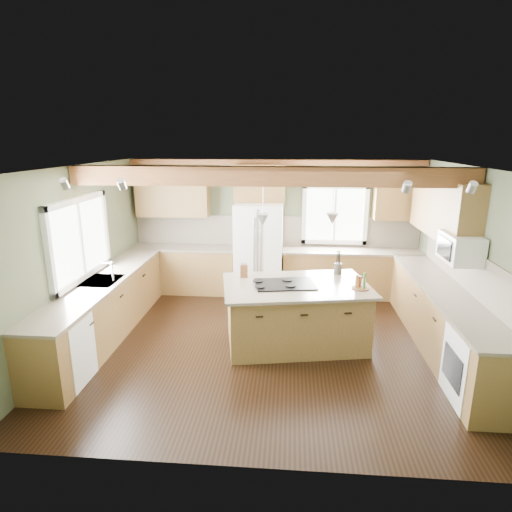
{
  "coord_description": "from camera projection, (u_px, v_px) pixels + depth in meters",
  "views": [
    {
      "loc": [
        0.3,
        -5.81,
        2.96
      ],
      "look_at": [
        -0.2,
        0.3,
        1.28
      ],
      "focal_mm": 30.0,
      "sensor_mm": 36.0,
      "label": 1
    }
  ],
  "objects": [
    {
      "name": "floor",
      "position": [
        268.0,
        344.0,
        6.39
      ],
      "size": [
        5.6,
        5.6,
        0.0
      ],
      "primitive_type": "plane",
      "color": "black",
      "rests_on": "ground"
    },
    {
      "name": "ceiling",
      "position": [
        269.0,
        167.0,
        5.7
      ],
      "size": [
        5.6,
        5.6,
        0.0
      ],
      "primitive_type": "plane",
      "rotation": [
        3.14,
        0.0,
        0.0
      ],
      "color": "silver",
      "rests_on": "wall_back"
    },
    {
      "name": "wall_back",
      "position": [
        275.0,
        226.0,
        8.45
      ],
      "size": [
        5.6,
        0.0,
        5.6
      ],
      "primitive_type": "plane",
      "rotation": [
        1.57,
        0.0,
        0.0
      ],
      "color": "#495038",
      "rests_on": "ground"
    },
    {
      "name": "wall_left",
      "position": [
        78.0,
        256.0,
        6.27
      ],
      "size": [
        0.0,
        5.0,
        5.0
      ],
      "primitive_type": "plane",
      "rotation": [
        1.57,
        0.0,
        1.57
      ],
      "color": "#495038",
      "rests_on": "ground"
    },
    {
      "name": "wall_right",
      "position": [
        473.0,
        265.0,
        5.82
      ],
      "size": [
        0.0,
        5.0,
        5.0
      ],
      "primitive_type": "plane",
      "rotation": [
        1.57,
        0.0,
        -1.57
      ],
      "color": "#495038",
      "rests_on": "ground"
    },
    {
      "name": "ceiling_beam",
      "position": [
        270.0,
        176.0,
        5.83
      ],
      "size": [
        5.55,
        0.26,
        0.26
      ],
      "primitive_type": "cube",
      "color": "#5C301A",
      "rests_on": "ceiling"
    },
    {
      "name": "soffit_trim",
      "position": [
        276.0,
        162.0,
        8.02
      ],
      "size": [
        5.55,
        0.2,
        0.1
      ],
      "primitive_type": "cube",
      "color": "#5C301A",
      "rests_on": "ceiling"
    },
    {
      "name": "backsplash_back",
      "position": [
        275.0,
        231.0,
        8.46
      ],
      "size": [
        5.58,
        0.03,
        0.58
      ],
      "primitive_type": "cube",
      "color": "brown",
      "rests_on": "wall_back"
    },
    {
      "name": "backsplash_right",
      "position": [
        470.0,
        270.0,
        5.9
      ],
      "size": [
        0.03,
        3.7,
        0.58
      ],
      "primitive_type": "cube",
      "color": "brown",
      "rests_on": "wall_right"
    },
    {
      "name": "base_cab_back_left",
      "position": [
        185.0,
        270.0,
        8.53
      ],
      "size": [
        2.02,
        0.6,
        0.88
      ],
      "primitive_type": "cube",
      "color": "brown",
      "rests_on": "floor"
    },
    {
      "name": "counter_back_left",
      "position": [
        184.0,
        247.0,
        8.41
      ],
      "size": [
        2.06,
        0.64,
        0.04
      ],
      "primitive_type": "cube",
      "color": "#473E34",
      "rests_on": "base_cab_back_left"
    },
    {
      "name": "base_cab_back_right",
      "position": [
        351.0,
        274.0,
        8.27
      ],
      "size": [
        2.62,
        0.6,
        0.88
      ],
      "primitive_type": "cube",
      "color": "brown",
      "rests_on": "floor"
    },
    {
      "name": "counter_back_right",
      "position": [
        352.0,
        251.0,
        8.15
      ],
      "size": [
        2.66,
        0.64,
        0.04
      ],
      "primitive_type": "cube",
      "color": "#473E34",
      "rests_on": "base_cab_back_right"
    },
    {
      "name": "base_cab_left",
      "position": [
        105.0,
        310.0,
        6.52
      ],
      "size": [
        0.6,
        3.7,
        0.88
      ],
      "primitive_type": "cube",
      "color": "brown",
      "rests_on": "floor"
    },
    {
      "name": "counter_left",
      "position": [
        102.0,
        282.0,
        6.4
      ],
      "size": [
        0.64,
        3.74,
        0.04
      ],
      "primitive_type": "cube",
      "color": "#473E34",
      "rests_on": "base_cab_left"
    },
    {
      "name": "base_cab_right",
      "position": [
        442.0,
        321.0,
        6.12
      ],
      "size": [
        0.6,
        3.7,
        0.88
      ],
      "primitive_type": "cube",
      "color": "brown",
      "rests_on": "floor"
    },
    {
      "name": "counter_right",
      "position": [
        446.0,
        291.0,
        6.0
      ],
      "size": [
        0.64,
        3.74,
        0.04
      ],
      "primitive_type": "cube",
      "color": "#473E34",
      "rests_on": "base_cab_right"
    },
    {
      "name": "upper_cab_back_left",
      "position": [
        173.0,
        193.0,
        8.26
      ],
      "size": [
        1.4,
        0.35,
        0.9
      ],
      "primitive_type": "cube",
      "color": "brown",
      "rests_on": "wall_back"
    },
    {
      "name": "upper_cab_over_fridge",
      "position": [
        260.0,
        183.0,
        8.08
      ],
      "size": [
        0.96,
        0.35,
        0.7
      ],
      "primitive_type": "cube",
      "color": "brown",
      "rests_on": "wall_back"
    },
    {
      "name": "upper_cab_right",
      "position": [
        443.0,
        207.0,
        6.53
      ],
      "size": [
        0.35,
        2.2,
        0.9
      ],
      "primitive_type": "cube",
      "color": "brown",
      "rests_on": "wall_right"
    },
    {
      "name": "upper_cab_back_corner",
      "position": [
        399.0,
        195.0,
        7.92
      ],
      "size": [
        0.9,
        0.35,
        0.9
      ],
      "primitive_type": "cube",
      "color": "brown",
      "rests_on": "wall_back"
    },
    {
      "name": "window_left",
      "position": [
        79.0,
        239.0,
        6.25
      ],
      "size": [
        0.04,
        1.6,
        1.05
      ],
      "primitive_type": "cube",
      "color": "white",
      "rests_on": "wall_left"
    },
    {
      "name": "window_back",
      "position": [
        335.0,
        214.0,
        8.27
      ],
      "size": [
        1.1,
        0.04,
        1.0
      ],
      "primitive_type": "cube",
      "color": "white",
      "rests_on": "wall_back"
    },
    {
      "name": "sink",
      "position": [
        102.0,
        281.0,
        6.39
      ],
      "size": [
        0.5,
        0.65,
        0.03
      ],
      "primitive_type": "cube",
      "color": "#262628",
      "rests_on": "counter_left"
    },
    {
      "name": "faucet",
      "position": [
        113.0,
        272.0,
        6.34
      ],
      "size": [
        0.02,
        0.02,
        0.28
      ],
      "primitive_type": "cylinder",
      "color": "#B2B2B7",
      "rests_on": "sink"
    },
    {
      "name": "dishwasher",
      "position": [
        61.0,
        351.0,
        5.27
      ],
      "size": [
        0.6,
        0.6,
        0.84
      ],
      "primitive_type": "cube",
      "color": "white",
      "rests_on": "floor"
    },
    {
      "name": "oven",
      "position": [
        480.0,
        369.0,
        4.88
      ],
      "size": [
        0.6,
        0.72,
        0.84
      ],
      "primitive_type": "cube",
      "color": "white",
      "rests_on": "floor"
    },
    {
      "name": "microwave",
      "position": [
        460.0,
        248.0,
        5.73
      ],
      "size": [
        0.4,
        0.7,
        0.38
      ],
      "primitive_type": "cube",
      "color": "white",
      "rests_on": "wall_right"
    },
    {
      "name": "pendant_left",
      "position": [
        263.0,
        220.0,
        5.91
      ],
      "size": [
        0.18,
        0.18,
        0.16
      ],
      "primitive_type": "cone",
      "rotation": [
        3.14,
        0.0,
        0.0
      ],
      "color": "#B2B2B7",
      "rests_on": "ceiling"
    },
    {
      "name": "pendant_right",
      "position": [
        332.0,
        219.0,
        6.0
      ],
      "size": [
        0.18,
        0.18,
        0.16
      ],
      "primitive_type": "cone",
      "rotation": [
        3.14,
        0.0,
        0.0
      ],
      "color": "#B2B2B7",
      "rests_on": "ceiling"
    },
    {
      "name": "refrigerator",
      "position": [
        259.0,
        250.0,
        8.21
      ],
      "size": [
        0.9,
        0.74,
        1.8
      ],
      "primitive_type": "cube",
      "color": "white",
      "rests_on": "floor"
    },
    {
      "name": "island",
      "position": [
        295.0,
        315.0,
        6.34
      ],
      "size": [
        2.15,
        1.53,
        0.88
      ],
      "primitive_type": "cube",
      "rotation": [
        0.0,
        0.0,
        0.18
      ],
      "color": "brown",
      "rests_on": "floor"
    },
    {
      "name": "island_top",
      "position": [
        296.0,
        286.0,
        6.21
      ],
      "size": [
        2.3,
        1.68,
        0.04
      ],
      "primitive_type": "cube",
      "rotation": [
        0.0,
        0.0,
        0.18
      ],
      "color": "#473E34",
      "rests_on": "island"
    },
    {
      "name": "cooktop",
      "position": [
        285.0,
        284.0,
        6.19
      ],
      "size": [
        0.94,
        0.71,
        0.02
      ],
      "primitive_type": "cube",
      "rotation": [
        0.0,
        0.0,
        0.18
      ],
      "color": "black",
      "rests_on": "island_top"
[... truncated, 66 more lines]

